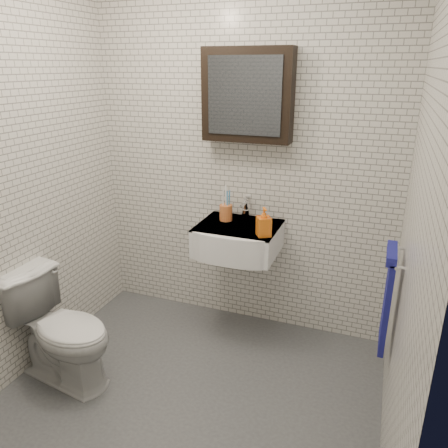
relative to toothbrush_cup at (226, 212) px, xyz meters
name	(u,v)px	position (x,y,z in m)	size (l,w,h in m)	color
ground	(188,397)	(0.07, -0.84, -0.91)	(2.20, 2.00, 0.01)	#45484C
room_shell	(179,157)	(0.07, -0.84, 0.55)	(2.22, 2.02, 2.51)	silver
washbasin	(236,240)	(0.12, -0.11, -0.16)	(0.55, 0.50, 0.20)	white
faucet	(246,209)	(0.12, 0.09, 0.01)	(0.06, 0.20, 0.15)	silver
mirror_cabinet	(248,95)	(0.12, 0.09, 0.79)	(0.60, 0.15, 0.60)	black
towel_rail	(388,295)	(1.11, -0.49, -0.19)	(0.09, 0.30, 0.58)	silver
toothbrush_cup	(226,212)	(0.00, 0.00, 0.00)	(0.11, 0.11, 0.25)	#C76731
soap_bottle	(264,222)	(0.33, -0.20, 0.03)	(0.09, 0.09, 0.19)	#DC4517
toilet	(62,329)	(-0.73, -0.94, -0.56)	(0.40, 0.70, 0.71)	silver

